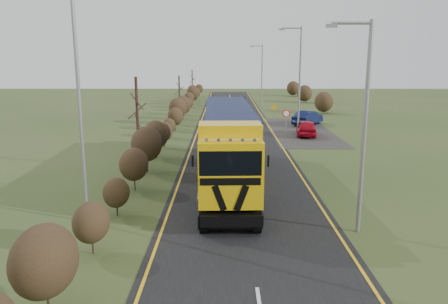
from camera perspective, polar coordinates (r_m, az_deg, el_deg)
ground at (r=24.31m, az=2.51°, el=-5.02°), size 160.00×160.00×0.00m
road at (r=33.98m, az=1.80°, el=0.02°), size 8.00×120.00×0.02m
layby at (r=44.43m, az=9.82°, el=2.76°), size 6.00×18.00×0.02m
lane_markings at (r=33.67m, az=1.81°, el=-0.06°), size 7.52×116.00×0.01m
hedgerow at (r=31.97m, az=-8.88°, el=2.03°), size 2.24×102.04×6.05m
lorry at (r=25.00m, az=0.60°, el=1.49°), size 3.13×16.13×4.48m
car_red_hatchback at (r=41.66m, az=10.71°, el=3.13°), size 2.38×4.63×1.51m
car_blue_sedan at (r=48.35m, az=10.89°, el=4.40°), size 4.06×4.83×1.56m
streetlight_near at (r=18.37m, az=17.64°, el=3.96°), size 1.84×0.18×8.64m
streetlight_mid at (r=40.63m, az=9.68°, el=9.66°), size 2.10×0.20×9.91m
streetlight_far at (r=66.54m, az=4.88°, el=10.29°), size 1.92×0.18×9.01m
left_pole at (r=19.60m, az=-18.36°, el=6.02°), size 0.16×0.16×10.59m
speed_sign at (r=40.14m, az=8.11°, el=4.44°), size 0.71×0.10×2.59m
warning_board at (r=50.82m, az=6.57°, el=5.40°), size 0.75×0.11×1.97m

